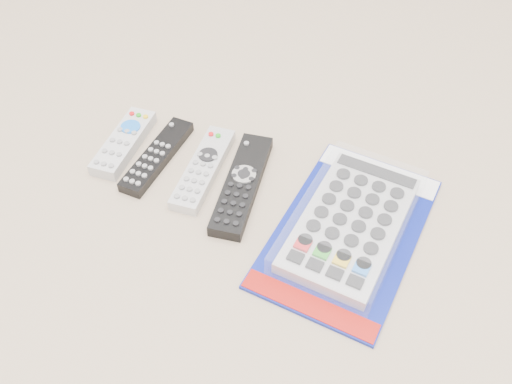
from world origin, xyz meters
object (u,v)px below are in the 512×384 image
(remote_slim_black, at_px, (157,156))
(jumbo_remote_packaged, at_px, (350,223))
(remote_small_grey, at_px, (124,142))
(remote_large_black, at_px, (242,184))
(remote_silver_dvd, at_px, (203,169))

(remote_slim_black, distance_m, jumbo_remote_packaged, 0.34)
(remote_slim_black, relative_size, jumbo_remote_packaged, 0.52)
(remote_slim_black, bearing_deg, remote_small_grey, 176.64)
(remote_small_grey, relative_size, remote_slim_black, 0.87)
(remote_slim_black, bearing_deg, jumbo_remote_packaged, -1.84)
(remote_large_black, xyz_separation_m, jumbo_remote_packaged, (0.18, -0.03, 0.01))
(remote_large_black, bearing_deg, remote_silver_dvd, 164.72)
(remote_silver_dvd, height_order, remote_large_black, remote_large_black)
(remote_silver_dvd, xyz_separation_m, jumbo_remote_packaged, (0.25, -0.04, 0.01))
(remote_small_grey, xyz_separation_m, remote_silver_dvd, (0.15, -0.01, -0.00))
(remote_slim_black, bearing_deg, remote_large_black, -0.26)
(remote_large_black, bearing_deg, remote_slim_black, 169.46)
(remote_slim_black, height_order, jumbo_remote_packaged, jumbo_remote_packaged)
(remote_small_grey, relative_size, remote_large_black, 0.73)
(remote_silver_dvd, relative_size, remote_large_black, 0.86)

